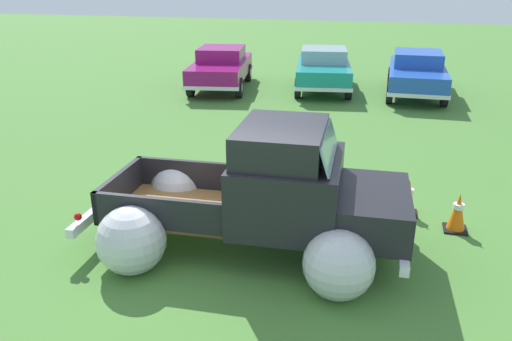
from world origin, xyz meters
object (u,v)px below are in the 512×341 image
show_car_0 (221,66)px  show_car_1 (323,68)px  lane_cone_0 (458,212)px  lane_cone_1 (408,197)px  show_car_2 (417,72)px  vintage_pickup_truck (269,203)px

show_car_0 → show_car_1: bearing=91.3°
show_car_0 → show_car_1: size_ratio=1.03×
lane_cone_0 → lane_cone_1: 0.85m
show_car_2 → lane_cone_1: show_car_2 is taller
show_car_1 → show_car_0: bearing=-87.5°
show_car_2 → lane_cone_0: 9.95m
show_car_0 → show_car_2: 6.72m
show_car_0 → lane_cone_1: 10.88m
lane_cone_0 → lane_cone_1: same height
vintage_pickup_truck → show_car_2: size_ratio=1.04×
vintage_pickup_truck → show_car_1: size_ratio=1.05×
show_car_2 → show_car_1: bearing=-90.4°
show_car_0 → vintage_pickup_truck: bearing=12.6°
show_car_1 → lane_cone_0: size_ratio=7.10×
vintage_pickup_truck → show_car_0: (-4.31, 10.60, 0.02)m
vintage_pickup_truck → lane_cone_0: 3.08m
vintage_pickup_truck → lane_cone_0: (2.74, 1.34, -0.45)m
show_car_0 → show_car_1: (3.54, 0.68, -0.00)m
show_car_1 → lane_cone_1: 9.94m
vintage_pickup_truck → lane_cone_1: vintage_pickup_truck is taller
show_car_2 → lane_cone_1: bearing=-2.6°
show_car_1 → show_car_2: bearing=81.4°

